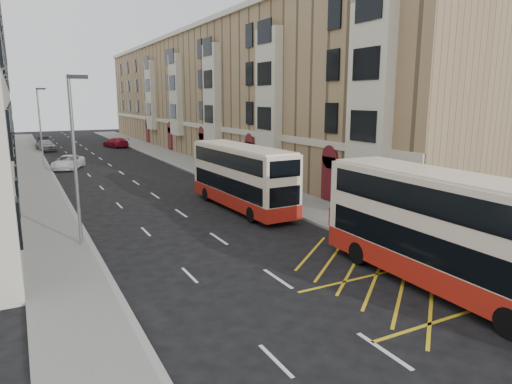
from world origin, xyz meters
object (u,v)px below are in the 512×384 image
car_dark (43,141)px  street_lamp_far (40,122)px  double_decker_front (446,232)px  pedestrian_far (465,241)px  pedestrian_mid (477,235)px  double_decker_rear (241,177)px  car_red (116,142)px  white_van (68,162)px  car_silver (46,145)px  street_lamp_near (75,152)px

car_dark → street_lamp_far: bearing=-91.7°
double_decker_front → pedestrian_far: size_ratio=6.37×
street_lamp_far → pedestrian_mid: 43.00m
double_decker_rear → car_red: 42.99m
double_decker_front → white_van: bearing=104.6°
double_decker_rear → pedestrian_mid: 14.30m
pedestrian_far → white_van: size_ratio=0.34×
car_red → street_lamp_far: bearing=40.2°
street_lamp_far → car_red: bearing=57.0°
pedestrian_far → white_van: bearing=-37.6°
white_van → car_red: car_red is taller
car_red → pedestrian_far: bearing=77.1°
pedestrian_mid → white_van: pedestrian_mid is taller
pedestrian_mid → car_silver: pedestrian_mid is taller
double_decker_rear → white_van: size_ratio=2.06×
street_lamp_near → white_van: street_lamp_near is taller
pedestrian_far → double_decker_front: bearing=59.8°
pedestrian_mid → car_dark: pedestrian_mid is taller
white_van → car_dark: car_dark is taller
double_decker_front → pedestrian_far: bearing=26.7°
pedestrian_far → car_red: bearing=-52.0°
car_silver → street_lamp_far: bearing=-106.0°
car_red → white_van: bearing=49.5°
street_lamp_near → double_decker_front: bearing=-45.9°
pedestrian_far → white_van: 39.16m
street_lamp_near → car_dark: size_ratio=1.80×
street_lamp_far → car_dark: (1.15, 23.05, -3.90)m
street_lamp_far → car_red: (10.57, 16.28, -3.91)m
car_silver → car_red: size_ratio=0.93×
double_decker_rear → car_red: double_decker_rear is taller
white_van → pedestrian_mid: bearing=-47.9°
car_red → pedestrian_mid: bearing=78.6°
street_lamp_near → street_lamp_far: size_ratio=1.00×
street_lamp_far → car_silver: bearing=85.9°
car_silver → pedestrian_mid: bearing=-87.2°
street_lamp_near → street_lamp_far: same height
street_lamp_near → car_red: bearing=77.1°
double_decker_rear → car_silver: (-9.10, 42.64, -1.30)m
street_lamp_far → car_dark: street_lamp_far is taller
double_decker_rear → double_decker_front: bearing=-87.6°
car_dark → car_red: (9.42, -6.77, -0.01)m
double_decker_front → white_van: double_decker_front is taller
white_van → car_red: (8.49, 19.36, 0.02)m
street_lamp_near → double_decker_rear: (10.25, 3.31, -2.54)m
double_decker_front → car_dark: size_ratio=2.49×
double_decker_rear → car_silver: size_ratio=2.23×
street_lamp_far → car_dark: bearing=87.1°
pedestrian_far → car_red: 56.66m
pedestrian_far → car_dark: pedestrian_far is taller
street_lamp_near → white_van: size_ratio=1.59×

